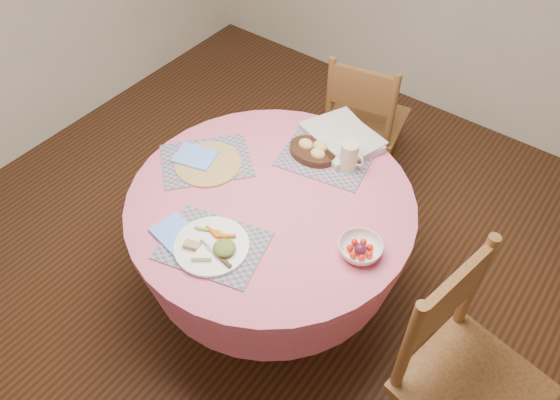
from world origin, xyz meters
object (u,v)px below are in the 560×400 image
(chair_back, at_px, (364,120))
(wicker_trivet, at_px, (208,164))
(dinner_plate, at_px, (212,246))
(fruit_bowl, at_px, (360,249))
(chair_right, at_px, (462,372))
(latte_mug, at_px, (350,156))
(dining_table, at_px, (271,229))
(bread_bowl, at_px, (313,150))

(chair_back, relative_size, wicker_trivet, 3.04)
(wicker_trivet, xyz_separation_m, dinner_plate, (0.34, -0.35, 0.01))
(chair_back, distance_m, fruit_bowl, 1.21)
(wicker_trivet, relative_size, fruit_bowl, 1.66)
(chair_back, height_order, fruit_bowl, chair_back)
(chair_back, bearing_deg, wicker_trivet, 64.59)
(wicker_trivet, bearing_deg, chair_right, -4.77)
(latte_mug, bearing_deg, dinner_plate, -104.29)
(dining_table, height_order, fruit_bowl, fruit_bowl)
(chair_right, bearing_deg, chair_back, 54.71)
(latte_mug, distance_m, fruit_bowl, 0.48)
(bread_bowl, relative_size, fruit_bowl, 1.27)
(chair_right, bearing_deg, latte_mug, 70.63)
(dinner_plate, bearing_deg, dining_table, 86.84)
(latte_mug, xyz_separation_m, fruit_bowl, (0.29, -0.38, -0.05))
(bread_bowl, xyz_separation_m, latte_mug, (0.18, 0.02, 0.04))
(dining_table, xyz_separation_m, dinner_plate, (-0.02, -0.35, 0.22))
(chair_right, xyz_separation_m, bread_bowl, (-0.99, 0.45, 0.24))
(chair_back, relative_size, latte_mug, 6.67)
(wicker_trivet, distance_m, fruit_bowl, 0.81)
(latte_mug, bearing_deg, dining_table, -114.15)
(dining_table, height_order, latte_mug, latte_mug)
(wicker_trivet, bearing_deg, latte_mug, 34.73)
(fruit_bowl, bearing_deg, dinner_plate, -144.80)
(latte_mug, bearing_deg, wicker_trivet, -145.27)
(dining_table, distance_m, fruit_bowl, 0.50)
(chair_back, distance_m, latte_mug, 0.79)
(fruit_bowl, bearing_deg, dining_table, 177.79)
(wicker_trivet, height_order, fruit_bowl, fruit_bowl)
(bread_bowl, height_order, latte_mug, latte_mug)
(bread_bowl, bearing_deg, dining_table, -87.66)
(chair_right, distance_m, bread_bowl, 1.11)
(chair_back, height_order, wicker_trivet, chair_back)
(dinner_plate, bearing_deg, chair_back, 93.91)
(dining_table, xyz_separation_m, bread_bowl, (-0.01, 0.34, 0.23))
(dining_table, relative_size, chair_right, 1.20)
(fruit_bowl, bearing_deg, chair_right, -10.06)
(fruit_bowl, bearing_deg, chair_back, 118.66)
(dinner_plate, bearing_deg, latte_mug, 75.71)
(dinner_plate, bearing_deg, fruit_bowl, 35.20)
(dining_table, distance_m, wicker_trivet, 0.41)
(wicker_trivet, bearing_deg, fruit_bowl, -1.29)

